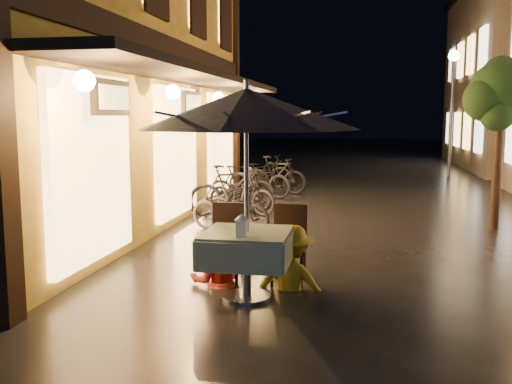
% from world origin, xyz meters
% --- Properties ---
extents(ground, '(90.00, 90.00, 0.00)m').
position_xyz_m(ground, '(0.00, 0.00, 0.00)').
color(ground, black).
rests_on(ground, ground).
extents(west_building, '(5.90, 11.40, 7.40)m').
position_xyz_m(west_building, '(-5.72, 4.00, 3.71)').
color(west_building, '#B98B2D').
rests_on(west_building, ground).
extents(street_tree, '(1.43, 1.20, 3.15)m').
position_xyz_m(street_tree, '(2.41, 4.51, 2.42)').
color(street_tree, black).
rests_on(street_tree, ground).
extents(streetlamp_far, '(0.36, 0.36, 4.23)m').
position_xyz_m(streetlamp_far, '(3.00, 14.00, 2.92)').
color(streetlamp_far, '#59595E').
rests_on(streetlamp_far, ground).
extents(cafe_table, '(0.99, 0.99, 0.78)m').
position_xyz_m(cafe_table, '(-1.28, -0.14, 0.59)').
color(cafe_table, '#59595E').
rests_on(cafe_table, ground).
extents(patio_umbrella, '(2.51, 2.51, 2.46)m').
position_xyz_m(patio_umbrella, '(-1.28, -0.14, 2.15)').
color(patio_umbrella, '#59595E').
rests_on(patio_umbrella, ground).
extents(cafe_chair_left, '(0.42, 0.42, 0.97)m').
position_xyz_m(cafe_chair_left, '(-1.68, 0.59, 0.54)').
color(cafe_chair_left, black).
rests_on(cafe_chair_left, ground).
extents(cafe_chair_right, '(0.42, 0.42, 0.97)m').
position_xyz_m(cafe_chair_right, '(-0.88, 0.59, 0.54)').
color(cafe_chair_right, black).
rests_on(cafe_chair_right, ground).
extents(table_lantern, '(0.16, 0.16, 0.25)m').
position_xyz_m(table_lantern, '(-1.28, -0.41, 0.92)').
color(table_lantern, white).
rests_on(table_lantern, cafe_table).
extents(person_orange, '(0.81, 0.69, 1.45)m').
position_xyz_m(person_orange, '(-1.75, 0.38, 0.73)').
color(person_orange, red).
rests_on(person_orange, ground).
extents(person_yellow, '(1.01, 0.62, 1.50)m').
position_xyz_m(person_yellow, '(-0.84, 0.36, 0.75)').
color(person_yellow, gold).
rests_on(person_yellow, ground).
extents(bicycle_0, '(1.69, 1.03, 0.84)m').
position_xyz_m(bicycle_0, '(-2.30, 3.49, 0.42)').
color(bicycle_0, black).
rests_on(bicycle_0, ground).
extents(bicycle_1, '(1.84, 1.18, 1.07)m').
position_xyz_m(bicycle_1, '(-2.63, 5.08, 0.54)').
color(bicycle_1, black).
rests_on(bicycle_1, ground).
extents(bicycle_2, '(1.74, 1.15, 0.87)m').
position_xyz_m(bicycle_2, '(-2.48, 5.41, 0.43)').
color(bicycle_2, black).
rests_on(bicycle_2, ground).
extents(bicycle_3, '(1.55, 0.44, 0.93)m').
position_xyz_m(bicycle_3, '(-2.72, 6.43, 0.47)').
color(bicycle_3, black).
rests_on(bicycle_3, ground).
extents(bicycle_4, '(1.91, 1.22, 0.95)m').
position_xyz_m(bicycle_4, '(-2.55, 7.90, 0.47)').
color(bicycle_4, black).
rests_on(bicycle_4, ground).
extents(bicycle_5, '(1.72, 0.77, 1.00)m').
position_xyz_m(bicycle_5, '(-2.20, 8.60, 0.50)').
color(bicycle_5, black).
rests_on(bicycle_5, ground).
extents(bicycle_6, '(1.81, 0.71, 0.93)m').
position_xyz_m(bicycle_6, '(-2.85, 10.00, 0.47)').
color(bicycle_6, black).
rests_on(bicycle_6, ground).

